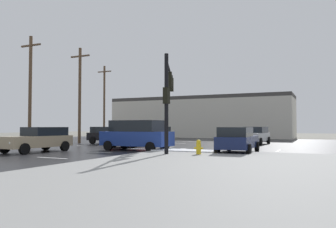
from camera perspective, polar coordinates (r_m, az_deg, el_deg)
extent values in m
plane|color=slate|center=(26.33, -3.88, -5.71)|extent=(120.00, 120.00, 0.00)
cube|color=#232326|center=(26.33, -3.88, -5.69)|extent=(44.00, 44.00, 0.02)
cube|color=gray|center=(11.18, 21.68, -10.13)|extent=(18.00, 18.00, 0.14)
cube|color=white|center=(20.57, 3.02, -6.25)|extent=(4.00, 1.60, 0.06)
cube|color=silver|center=(18.24, -19.30, -7.13)|extent=(2.00, 0.15, 0.01)
cube|color=silver|center=(21.28, -11.73, -6.47)|extent=(2.00, 0.15, 0.01)
cube|color=silver|center=(24.60, -6.14, -5.90)|extent=(2.00, 0.15, 0.01)
cube|color=silver|center=(28.10, -1.91, -5.44)|extent=(2.00, 0.15, 0.01)
cube|color=silver|center=(31.72, 1.36, -5.06)|extent=(2.00, 0.15, 0.01)
cube|color=silver|center=(35.42, 3.95, -4.74)|extent=(2.00, 0.15, 0.01)
cube|color=silver|center=(39.17, 6.05, -4.48)|extent=(2.00, 0.15, 0.01)
cube|color=silver|center=(42.98, 7.77, -4.26)|extent=(2.00, 0.15, 0.01)
cube|color=silver|center=(35.26, -24.32, -4.57)|extent=(0.15, 2.00, 0.01)
cube|color=silver|center=(32.35, -19.67, -4.88)|extent=(0.15, 2.00, 0.01)
cube|color=silver|center=(29.68, -14.13, -5.20)|extent=(0.15, 2.00, 0.01)
cube|color=silver|center=(27.35, -7.58, -5.51)|extent=(0.15, 2.00, 0.01)
cube|color=silver|center=(25.43, 0.09, -5.79)|extent=(0.15, 2.00, 0.01)
cube|color=silver|center=(24.04, 8.83, -5.98)|extent=(0.15, 2.00, 0.01)
cube|color=silver|center=(23.25, 18.40, -6.03)|extent=(0.15, 2.00, 0.01)
cube|color=silver|center=(21.19, -0.77, -6.53)|extent=(0.45, 7.00, 0.01)
cylinder|color=black|center=(18.24, -0.27, 1.81)|extent=(0.22, 0.22, 5.53)
cylinder|color=black|center=(21.65, 0.22, 7.50)|extent=(2.47, 5.90, 0.14)
cube|color=black|center=(21.24, 0.18, 5.98)|extent=(0.44, 0.39, 0.95)
sphere|color=#19D833|center=(21.44, 0.20, 6.67)|extent=(0.20, 0.20, 0.20)
cube|color=black|center=(22.64, 0.37, 5.47)|extent=(0.44, 0.39, 0.95)
sphere|color=#19D833|center=(22.84, 0.38, 6.13)|extent=(0.20, 0.20, 0.20)
cube|color=black|center=(24.05, 0.53, 5.03)|extent=(0.44, 0.39, 0.95)
sphere|color=#19D833|center=(24.24, 0.54, 5.65)|extent=(0.20, 0.20, 0.20)
cube|color=black|center=(18.27, -0.27, 3.18)|extent=(0.28, 0.36, 0.90)
cylinder|color=gold|center=(18.07, 5.27, -5.96)|extent=(0.26, 0.26, 0.60)
sphere|color=gold|center=(18.05, 5.27, -4.79)|extent=(0.25, 0.25, 0.25)
cylinder|color=gold|center=(18.13, 4.73, -5.86)|extent=(0.12, 0.11, 0.11)
cylinder|color=gold|center=(18.01, 5.82, -5.88)|extent=(0.12, 0.11, 0.11)
cube|color=beige|center=(50.09, 5.62, -0.87)|extent=(26.45, 8.00, 5.45)
cube|color=#3F3D3A|center=(50.24, 5.61, 2.53)|extent=(26.45, 8.00, 0.50)
cube|color=black|center=(31.07, -9.60, -3.84)|extent=(4.56, 1.96, 0.70)
cube|color=black|center=(31.47, -10.58, -2.67)|extent=(2.53, 1.74, 0.55)
cylinder|color=black|center=(30.95, -6.33, -4.51)|extent=(0.67, 0.24, 0.66)
cylinder|color=black|center=(29.46, -8.25, -4.62)|extent=(0.67, 0.24, 0.66)
cylinder|color=black|center=(32.73, -10.82, -4.35)|extent=(0.67, 0.24, 0.66)
cylinder|color=black|center=(31.32, -12.84, -4.44)|extent=(0.67, 0.24, 0.66)
sphere|color=white|center=(30.30, -5.60, -3.90)|extent=(0.18, 0.18, 0.18)
sphere|color=white|center=(29.34, -6.81, -3.96)|extent=(0.18, 0.18, 0.18)
cube|color=#B21919|center=(27.05, -5.90, -4.12)|extent=(1.90, 4.54, 0.70)
cube|color=black|center=(27.62, -5.21, -2.78)|extent=(1.71, 2.51, 0.55)
cylinder|color=black|center=(25.29, -5.84, -5.06)|extent=(0.23, 0.66, 0.66)
cylinder|color=black|center=(26.22, -9.28, -4.93)|extent=(0.23, 0.66, 0.66)
cylinder|color=black|center=(27.99, -2.74, -4.78)|extent=(0.23, 0.66, 0.66)
cylinder|color=black|center=(28.83, -5.96, -4.69)|extent=(0.23, 0.66, 0.66)
sphere|color=white|center=(24.86, -7.25, -4.30)|extent=(0.18, 0.18, 0.18)
sphere|color=white|center=(25.47, -9.48, -4.23)|extent=(0.18, 0.18, 0.18)
cube|color=tan|center=(22.55, -21.72, -4.39)|extent=(2.14, 4.62, 0.70)
cube|color=black|center=(22.97, -20.38, -2.80)|extent=(1.84, 2.59, 0.55)
cylinder|color=black|center=(20.92, -23.44, -5.52)|extent=(0.27, 0.67, 0.66)
cylinder|color=black|center=(22.38, -26.25, -5.24)|extent=(0.27, 0.67, 0.66)
cylinder|color=black|center=(22.90, -17.31, -5.28)|extent=(0.27, 0.67, 0.66)
cylinder|color=black|center=(24.24, -20.25, -5.07)|extent=(0.27, 0.67, 0.66)
sphere|color=white|center=(20.77, -25.44, -4.55)|extent=(0.18, 0.18, 0.18)
cube|color=navy|center=(22.59, -5.42, -4.21)|extent=(4.86, 2.10, 0.95)
cube|color=black|center=(22.58, -5.41, -2.05)|extent=(3.42, 1.90, 0.75)
cylinder|color=black|center=(22.74, -10.24, -5.37)|extent=(0.67, 0.24, 0.66)
cylinder|color=black|center=(24.32, -7.47, -5.17)|extent=(0.67, 0.24, 0.66)
cylinder|color=black|center=(20.94, -3.05, -5.68)|extent=(0.67, 0.24, 0.66)
cylinder|color=black|center=(22.65, -0.59, -5.41)|extent=(0.67, 0.24, 0.66)
sphere|color=white|center=(23.43, -11.12, -4.10)|extent=(0.18, 0.18, 0.18)
sphere|color=white|center=(24.43, -9.32, -4.03)|extent=(0.18, 0.18, 0.18)
cube|color=#141E47|center=(20.70, 11.93, -4.71)|extent=(1.92, 4.55, 0.70)
cube|color=black|center=(20.02, 11.54, -3.02)|extent=(1.72, 2.52, 0.55)
cylinder|color=black|center=(22.40, 10.45, -5.42)|extent=(0.24, 0.67, 0.66)
cylinder|color=black|center=(22.07, 15.03, -5.43)|extent=(0.24, 0.67, 0.66)
cylinder|color=black|center=(19.44, 8.43, -5.94)|extent=(0.24, 0.67, 0.66)
cylinder|color=black|center=(19.06, 13.69, -5.98)|extent=(0.24, 0.67, 0.66)
sphere|color=white|center=(22.97, 11.60, -4.45)|extent=(0.18, 0.18, 0.18)
sphere|color=white|center=(22.77, 14.45, -4.45)|extent=(0.18, 0.18, 0.18)
cube|color=#B7BABF|center=(30.86, 14.61, -3.81)|extent=(2.14, 4.62, 0.70)
cube|color=black|center=(31.51, 14.91, -2.64)|extent=(1.84, 2.59, 0.55)
cylinder|color=black|center=(29.18, 15.57, -4.59)|extent=(0.27, 0.67, 0.66)
cylinder|color=black|center=(29.65, 12.18, -4.58)|extent=(0.27, 0.67, 0.66)
cylinder|color=black|center=(32.15, 16.86, -4.34)|extent=(0.27, 0.67, 0.66)
cylinder|color=black|center=(32.59, 13.76, -4.34)|extent=(0.27, 0.67, 0.66)
sphere|color=white|center=(28.59, 14.61, -3.95)|extent=(0.18, 0.18, 0.18)
sphere|color=white|center=(28.90, 12.40, -3.95)|extent=(0.18, 0.18, 0.18)
cube|color=#195933|center=(37.52, -1.83, -3.56)|extent=(1.89, 4.54, 0.70)
cube|color=black|center=(38.12, -1.39, -2.60)|extent=(1.71, 2.51, 0.55)
cylinder|color=black|center=(35.76, -1.59, -4.20)|extent=(0.23, 0.66, 0.66)
cylinder|color=black|center=(36.56, -4.14, -4.15)|extent=(0.23, 0.66, 0.66)
cylinder|color=black|center=(38.55, 0.36, -4.04)|extent=(0.23, 0.66, 0.66)
cylinder|color=black|center=(39.29, -2.05, -4.01)|extent=(0.23, 0.66, 0.66)
sphere|color=white|center=(35.29, -2.53, -3.65)|extent=(0.18, 0.18, 0.18)
sphere|color=white|center=(35.81, -4.18, -3.63)|extent=(0.18, 0.18, 0.18)
cylinder|color=brown|center=(30.89, -22.59, 3.73)|extent=(0.28, 0.28, 9.42)
cube|color=brown|center=(31.52, -22.49, 10.83)|extent=(2.20, 0.14, 0.14)
cylinder|color=brown|center=(33.23, -14.92, 3.09)|extent=(0.28, 0.28, 9.25)
cube|color=brown|center=(33.79, -14.86, 9.57)|extent=(2.20, 0.14, 0.14)
cylinder|color=brown|center=(47.33, -10.90, 2.06)|extent=(0.28, 0.28, 10.12)
cube|color=brown|center=(47.82, -10.86, 7.16)|extent=(2.20, 0.14, 0.14)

